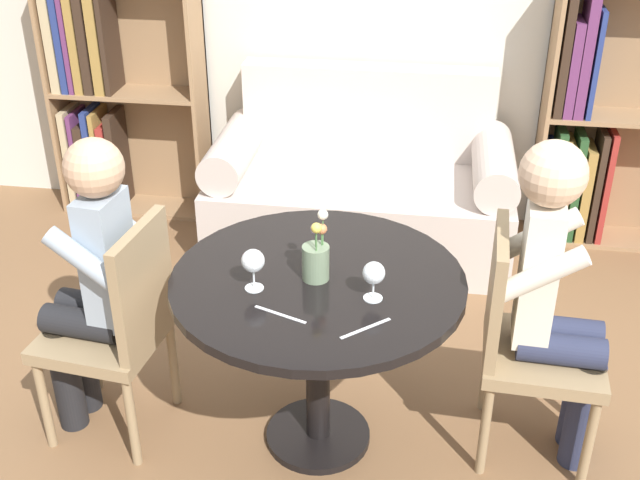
% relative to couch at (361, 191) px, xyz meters
% --- Properties ---
extents(ground_plane, '(16.00, 16.00, 0.00)m').
position_rel_couch_xyz_m(ground_plane, '(0.00, -1.57, -0.31)').
color(ground_plane, brown).
extents(round_table, '(1.02, 1.02, 0.73)m').
position_rel_couch_xyz_m(round_table, '(0.00, -1.57, 0.29)').
color(round_table, black).
rests_on(round_table, ground_plane).
extents(couch, '(1.58, 0.80, 0.92)m').
position_rel_couch_xyz_m(couch, '(0.00, 0.00, 0.00)').
color(couch, beige).
rests_on(couch, ground_plane).
extents(bookshelf_left, '(0.86, 0.28, 1.44)m').
position_rel_couch_xyz_m(bookshelf_left, '(-1.48, 0.26, 0.38)').
color(bookshelf_left, '#93704C').
rests_on(bookshelf_left, ground_plane).
extents(bookshelf_right, '(0.86, 0.28, 1.44)m').
position_rel_couch_xyz_m(bookshelf_right, '(1.23, 0.27, 0.33)').
color(bookshelf_right, '#93704C').
rests_on(bookshelf_right, ground_plane).
extents(chair_left, '(0.47, 0.47, 0.90)m').
position_rel_couch_xyz_m(chair_left, '(-0.73, -1.61, 0.18)').
color(chair_left, '#937A56').
rests_on(chair_left, ground_plane).
extents(chair_right, '(0.44, 0.44, 0.90)m').
position_rel_couch_xyz_m(chair_right, '(0.73, -1.49, 0.18)').
color(chair_right, '#937A56').
rests_on(chair_right, ground_plane).
extents(person_left, '(0.44, 0.37, 1.21)m').
position_rel_couch_xyz_m(person_left, '(-0.82, -1.59, 0.34)').
color(person_left, black).
rests_on(person_left, ground_plane).
extents(person_right, '(0.43, 0.35, 1.24)m').
position_rel_couch_xyz_m(person_right, '(0.81, -1.49, 0.37)').
color(person_right, '#282D47').
rests_on(person_right, ground_plane).
extents(wine_glass_left, '(0.08, 0.08, 0.15)m').
position_rel_couch_xyz_m(wine_glass_left, '(-0.20, -1.67, 0.52)').
color(wine_glass_left, white).
rests_on(wine_glass_left, round_table).
extents(wine_glass_right, '(0.07, 0.07, 0.14)m').
position_rel_couch_xyz_m(wine_glass_right, '(0.20, -1.68, 0.51)').
color(wine_glass_right, white).
rests_on(wine_glass_right, round_table).
extents(flower_vase, '(0.09, 0.09, 0.26)m').
position_rel_couch_xyz_m(flower_vase, '(-0.00, -1.58, 0.50)').
color(flower_vase, gray).
rests_on(flower_vase, round_table).
extents(knife_left_setting, '(0.15, 0.13, 0.00)m').
position_rel_couch_xyz_m(knife_left_setting, '(0.19, -1.85, 0.42)').
color(knife_left_setting, silver).
rests_on(knife_left_setting, round_table).
extents(fork_left_setting, '(0.18, 0.08, 0.00)m').
position_rel_couch_xyz_m(fork_left_setting, '(-0.09, -1.81, 0.42)').
color(fork_left_setting, silver).
rests_on(fork_left_setting, round_table).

